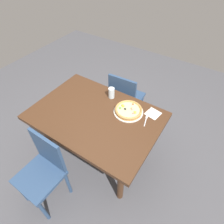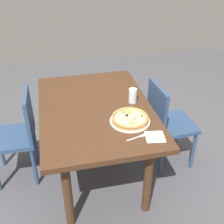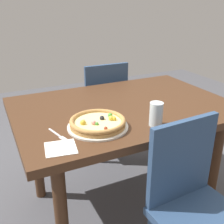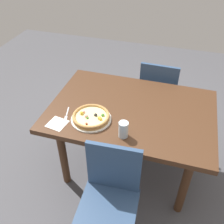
{
  "view_description": "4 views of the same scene",
  "coord_description": "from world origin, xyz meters",
  "views": [
    {
      "loc": [
        0.92,
        -1.08,
        2.22
      ],
      "look_at": [
        0.14,
        0.11,
        0.78
      ],
      "focal_mm": 30.4,
      "sensor_mm": 36.0,
      "label": 1
    },
    {
      "loc": [
        2.06,
        -0.32,
        2.03
      ],
      "look_at": [
        0.14,
        0.11,
        0.78
      ],
      "focal_mm": 45.46,
      "sensor_mm": 36.0,
      "label": 2
    },
    {
      "loc": [
        0.77,
        1.42,
        1.39
      ],
      "look_at": [
        0.14,
        0.11,
        0.78
      ],
      "focal_mm": 43.74,
      "sensor_mm": 36.0,
      "label": 3
    },
    {
      "loc": [
        -0.32,
        1.65,
        2.08
      ],
      "look_at": [
        0.14,
        0.11,
        0.78
      ],
      "focal_mm": 41.0,
      "sensor_mm": 36.0,
      "label": 4
    }
  ],
  "objects": [
    {
      "name": "chair_far",
      "position": [
        -0.02,
        0.69,
        0.49
      ],
      "size": [
        0.42,
        0.42,
        0.89
      ],
      "rotation": [
        0.0,
        0.0,
        0.06
      ],
      "color": "navy",
      "rests_on": "ground"
    },
    {
      "name": "plate",
      "position": [
        0.28,
        0.23,
        0.77
      ],
      "size": [
        0.32,
        0.32,
        0.01
      ],
      "primitive_type": "cylinder",
      "color": "silver",
      "rests_on": "dining_table"
    },
    {
      "name": "pizza",
      "position": [
        0.27,
        0.23,
        0.79
      ],
      "size": [
        0.29,
        0.29,
        0.05
      ],
      "color": "#B78447",
      "rests_on": "plate"
    },
    {
      "name": "drinking_glass",
      "position": [
        -0.01,
        0.33,
        0.83
      ],
      "size": [
        0.07,
        0.07,
        0.13
      ],
      "primitive_type": "cylinder",
      "color": "silver",
      "rests_on": "dining_table"
    },
    {
      "name": "dining_table",
      "position": [
        0.0,
        0.0,
        0.67
      ],
      "size": [
        1.37,
        0.95,
        0.76
      ],
      "color": "#472B19",
      "rests_on": "ground"
    },
    {
      "name": "ground_plane",
      "position": [
        0.0,
        0.0,
        0.0
      ],
      "size": [
        6.0,
        6.0,
        0.0
      ],
      "primitive_type": "plane",
      "color": "#4C4C51"
    },
    {
      "name": "chair_near",
      "position": [
        -0.15,
        -0.69,
        0.49
      ],
      "size": [
        0.41,
        0.41,
        0.89
      ],
      "rotation": [
        0.0,
        0.0,
        3.12
      ],
      "color": "navy",
      "rests_on": "ground"
    },
    {
      "name": "napkin",
      "position": [
        0.51,
        0.35,
        0.76
      ],
      "size": [
        0.16,
        0.16,
        0.0
      ],
      "primitive_type": "cube",
      "rotation": [
        0.0,
        0.0,
        -0.17
      ],
      "color": "white",
      "rests_on": "dining_table"
    },
    {
      "name": "fork",
      "position": [
        0.49,
        0.23,
        0.76
      ],
      "size": [
        0.06,
        0.16,
        0.0
      ],
      "rotation": [
        0.0,
        0.0,
        1.83
      ],
      "color": "silver",
      "rests_on": "dining_table"
    }
  ]
}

